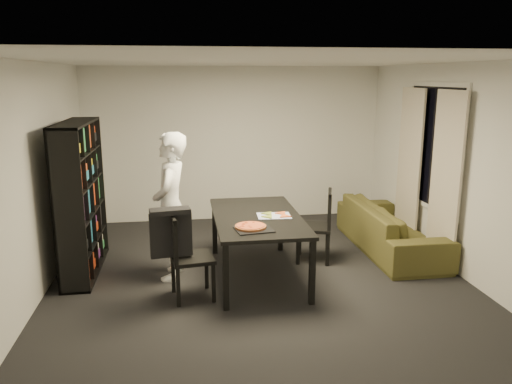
{
  "coord_description": "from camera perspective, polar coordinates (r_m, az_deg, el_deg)",
  "views": [
    {
      "loc": [
        -0.88,
        -5.68,
        2.44
      ],
      "look_at": [
        -0.01,
        0.21,
        1.05
      ],
      "focal_mm": 35.0,
      "sensor_mm": 36.0,
      "label": 1
    }
  ],
  "objects": [
    {
      "name": "room",
      "position": [
        5.86,
        0.37,
        1.93
      ],
      "size": [
        5.01,
        5.51,
        2.61
      ],
      "color": "black",
      "rests_on": "ground"
    },
    {
      "name": "window_pane",
      "position": [
        7.18,
        19.66,
        4.87
      ],
      "size": [
        0.02,
        1.4,
        1.6
      ],
      "primitive_type": "cube",
      "color": "black",
      "rests_on": "room"
    },
    {
      "name": "window_frame",
      "position": [
        7.18,
        19.62,
        4.87
      ],
      "size": [
        0.03,
        1.52,
        1.72
      ],
      "primitive_type": "cube",
      "color": "white",
      "rests_on": "room"
    },
    {
      "name": "curtain_left",
      "position": [
        6.75,
        20.84,
        1.26
      ],
      "size": [
        0.03,
        0.7,
        2.25
      ],
      "primitive_type": "cube",
      "color": "beige",
      "rests_on": "room"
    },
    {
      "name": "curtain_right",
      "position": [
        7.66,
        17.09,
        2.86
      ],
      "size": [
        0.03,
        0.7,
        2.25
      ],
      "primitive_type": "cube",
      "color": "beige",
      "rests_on": "room"
    },
    {
      "name": "bookshelf",
      "position": [
        6.57,
        -19.39,
        -0.71
      ],
      "size": [
        0.35,
        1.5,
        1.9
      ],
      "primitive_type": "cube",
      "color": "black",
      "rests_on": "room"
    },
    {
      "name": "dining_table",
      "position": [
        6.1,
        0.14,
        -3.32
      ],
      "size": [
        1.04,
        1.87,
        0.78
      ],
      "color": "black",
      "rests_on": "room"
    },
    {
      "name": "chair_left",
      "position": [
        5.59,
        -8.27,
        -6.7
      ],
      "size": [
        0.51,
        0.51,
        0.97
      ],
      "rotation": [
        0.0,
        0.0,
        1.72
      ],
      "color": "black",
      "rests_on": "room"
    },
    {
      "name": "chair_right",
      "position": [
        6.71,
        7.41,
        -3.31
      ],
      "size": [
        0.56,
        0.56,
        0.97
      ],
      "rotation": [
        0.0,
        0.0,
        -1.86
      ],
      "color": "black",
      "rests_on": "room"
    },
    {
      "name": "draped_jacket",
      "position": [
        5.49,
        -9.72,
        -4.37
      ],
      "size": [
        0.46,
        0.25,
        0.54
      ],
      "rotation": [
        0.0,
        0.0,
        1.72
      ],
      "color": "black",
      "rests_on": "chair_left"
    },
    {
      "name": "person",
      "position": [
        6.11,
        -9.7,
        -1.64
      ],
      "size": [
        0.53,
        0.72,
        1.8
      ],
      "primitive_type": "imported",
      "rotation": [
        0.0,
        0.0,
        -1.74
      ],
      "color": "white",
      "rests_on": "room"
    },
    {
      "name": "baking_tray",
      "position": [
        5.52,
        -0.24,
        -4.3
      ],
      "size": [
        0.44,
        0.38,
        0.01
      ],
      "primitive_type": "cube",
      "rotation": [
        0.0,
        0.0,
        0.15
      ],
      "color": "black",
      "rests_on": "dining_table"
    },
    {
      "name": "pepperoni_pizza",
      "position": [
        5.56,
        -0.62,
        -3.95
      ],
      "size": [
        0.35,
        0.35,
        0.03
      ],
      "rotation": [
        0.0,
        0.0,
        -0.32
      ],
      "color": "brown",
      "rests_on": "dining_table"
    },
    {
      "name": "kitchen_towel",
      "position": [
        6.05,
        2.06,
        -2.74
      ],
      "size": [
        0.42,
        0.32,
        0.01
      ],
      "primitive_type": "cube",
      "rotation": [
        0.0,
        0.0,
        -0.05
      ],
      "color": "silver",
      "rests_on": "dining_table"
    },
    {
      "name": "pizza_slices",
      "position": [
        6.06,
        2.23,
        -2.62
      ],
      "size": [
        0.45,
        0.41,
        0.01
      ],
      "primitive_type": null,
      "rotation": [
        0.0,
        0.0,
        0.31
      ],
      "color": "gold",
      "rests_on": "dining_table"
    },
    {
      "name": "sofa",
      "position": [
        7.39,
        15.09,
        -3.95
      ],
      "size": [
        0.87,
        2.23,
        0.65
      ],
      "primitive_type": "imported",
      "rotation": [
        0.0,
        0.0,
        1.57
      ],
      "color": "#46421C",
      "rests_on": "room"
    }
  ]
}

